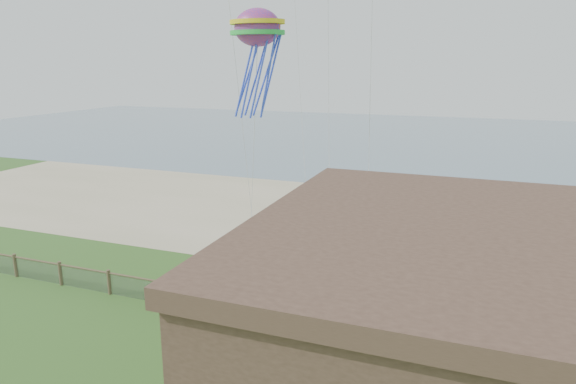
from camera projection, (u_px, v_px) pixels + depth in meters
name	position (u px, v px, depth m)	size (l,w,h in m)	color
sand_beach	(324.00, 217.00, 37.34)	(72.00, 20.00, 0.02)	tan
ocean	(408.00, 138.00, 77.27)	(160.00, 68.00, 0.02)	slate
chainlink_fence	(220.00, 303.00, 22.68)	(36.20, 0.20, 1.25)	brown
picnic_table	(358.00, 349.00, 19.28)	(2.01, 1.52, 0.85)	brown
octopus_kite	(258.00, 59.00, 26.66)	(2.98, 2.10, 6.13)	#FF3728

